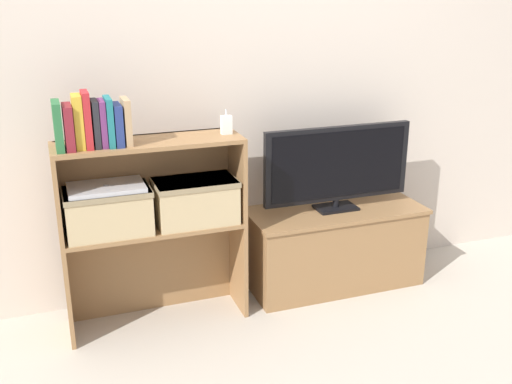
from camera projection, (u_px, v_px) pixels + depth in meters
The scene contains 19 objects.
ground_plane at pixel (265, 314), 3.06m from camera, with size 16.00×16.00×0.00m, color #BCB2A3.
wall_back at pixel (237, 66), 3.04m from camera, with size 10.00×0.05×2.40m.
tv_stand at pixel (334, 246), 3.31m from camera, with size 0.96×0.41×0.44m.
tv at pixel (338, 165), 3.15m from camera, with size 0.82×0.14×0.46m.
bookshelf_lower_tier at pixel (154, 258), 2.96m from camera, with size 0.86×0.27×0.51m.
bookshelf_upper_tier at pixel (148, 169), 2.81m from camera, with size 0.86×0.27×0.42m.
book_forest at pixel (58, 126), 2.52m from camera, with size 0.03×0.16×0.21m.
book_maroon at pixel (68, 127), 2.54m from camera, with size 0.04×0.15×0.19m.
book_mustard at pixel (78, 122), 2.55m from camera, with size 0.04×0.12×0.23m.
book_crimson at pixel (87, 120), 2.56m from camera, with size 0.03×0.13×0.24m.
book_charcoal at pixel (96, 124), 2.57m from camera, with size 0.03×0.12×0.20m.
book_plum at pixel (102, 123), 2.58m from camera, with size 0.03×0.12×0.20m.
book_teal at pixel (109, 122), 2.59m from camera, with size 0.03×0.14×0.21m.
book_navy at pixel (118, 125), 2.61m from camera, with size 0.03×0.15×0.18m.
book_tan at pixel (126, 121), 2.62m from camera, with size 0.03×0.14×0.20m.
baby_monitor at pixel (226, 125), 2.81m from camera, with size 0.05×0.03×0.12m.
storage_basket_left at pixel (108, 209), 2.73m from camera, with size 0.39×0.24×0.21m.
storage_basket_right at pixel (195, 199), 2.86m from camera, with size 0.39×0.24×0.21m.
laptop at pixel (106, 187), 2.69m from camera, with size 0.34×0.22×0.02m.
Camera 1 is at (-0.95, -2.51, 1.59)m, focal length 42.00 mm.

